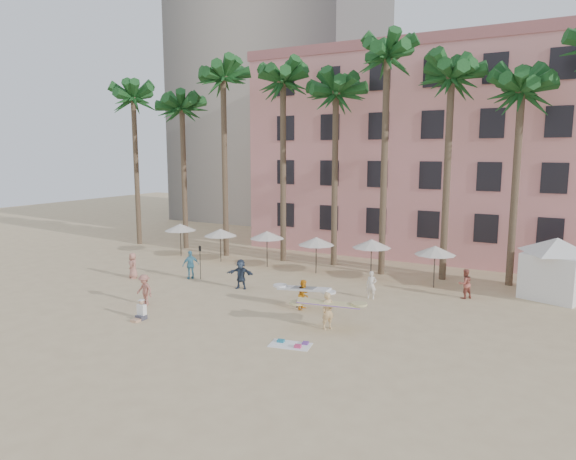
# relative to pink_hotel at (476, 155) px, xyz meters

# --- Properties ---
(ground) EXTENTS (120.00, 120.00, 0.00)m
(ground) POSITION_rel_pink_hotel_xyz_m (-7.00, -26.00, -8.00)
(ground) COLOR #D1B789
(ground) RESTS_ON ground
(pink_hotel) EXTENTS (35.00, 14.00, 16.00)m
(pink_hotel) POSITION_rel_pink_hotel_xyz_m (0.00, 0.00, 0.00)
(pink_hotel) COLOR pink
(pink_hotel) RESTS_ON ground
(grey_tower) EXTENTS (22.00, 18.00, 50.00)m
(grey_tower) POSITION_rel_pink_hotel_xyz_m (-25.00, 12.00, 17.00)
(grey_tower) COLOR #A89E8E
(grey_tower) RESTS_ON ground
(palm_row) EXTENTS (44.40, 5.40, 16.30)m
(palm_row) POSITION_rel_pink_hotel_xyz_m (-6.49, -11.00, 4.97)
(palm_row) COLOR brown
(palm_row) RESTS_ON ground
(umbrella_row) EXTENTS (22.50, 2.70, 2.73)m
(umbrella_row) POSITION_rel_pink_hotel_xyz_m (-10.00, -13.50, -5.67)
(umbrella_row) COLOR #332B23
(umbrella_row) RESTS_ON ground
(cabana) EXTENTS (5.67, 5.67, 3.50)m
(cabana) POSITION_rel_pink_hotel_xyz_m (6.55, -12.32, -5.93)
(cabana) COLOR white
(cabana) RESTS_ON ground
(beach_towel) EXTENTS (1.96, 1.33, 0.14)m
(beach_towel) POSITION_rel_pink_hotel_xyz_m (-3.16, -25.96, -7.97)
(beach_towel) COLOR white
(beach_towel) RESTS_ON ground
(carrier_yellow) EXTENTS (2.97, 1.90, 1.79)m
(carrier_yellow) POSITION_rel_pink_hotel_xyz_m (-2.64, -23.33, -7.00)
(carrier_yellow) COLOR tan
(carrier_yellow) RESTS_ON ground
(carrier_white) EXTENTS (2.88, 0.83, 1.60)m
(carrier_white) POSITION_rel_pink_hotel_xyz_m (-5.04, -21.14, -7.13)
(carrier_white) COLOR orange
(carrier_white) RESTS_ON ground
(beachgoers) EXTENTS (21.15, 10.72, 1.89)m
(beachgoers) POSITION_rel_pink_hotel_xyz_m (-10.16, -19.73, -7.12)
(beachgoers) COLOR silver
(beachgoers) RESTS_ON ground
(paddle) EXTENTS (0.18, 0.04, 2.23)m
(paddle) POSITION_rel_pink_hotel_xyz_m (-13.94, -18.65, -6.59)
(paddle) COLOR black
(paddle) RESTS_ON ground
(seated_man) EXTENTS (0.44, 0.77, 1.01)m
(seated_man) POSITION_rel_pink_hotel_xyz_m (-11.39, -26.61, -7.65)
(seated_man) COLOR #3F3F4C
(seated_man) RESTS_ON ground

